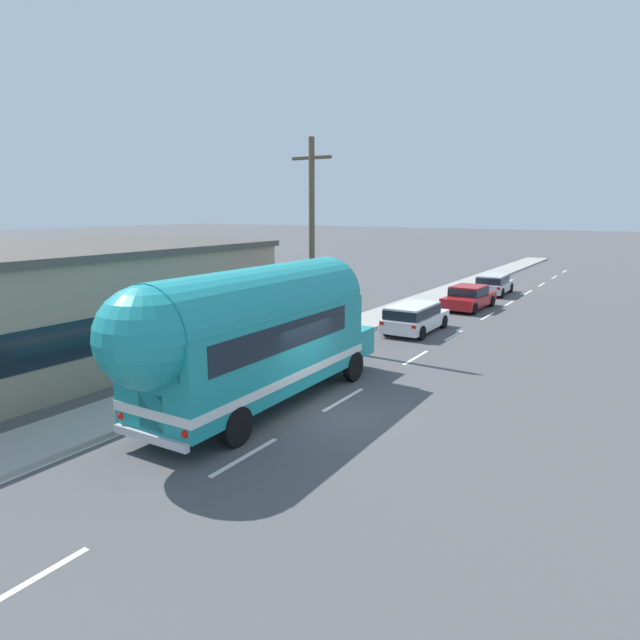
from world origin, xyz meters
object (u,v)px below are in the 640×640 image
object	(u,v)px
car_lead	(414,316)
painted_bus	(251,333)
car_third	(494,283)
utility_pole	(312,241)
car_second	(469,296)

from	to	relation	value
car_lead	painted_bus	bearing A→B (deg)	-89.86
painted_bus	car_third	bearing A→B (deg)	90.11
utility_pole	car_lead	size ratio (longest dim) A/B	1.95
car_second	car_lead	bearing A→B (deg)	-91.89
painted_bus	car_lead	bearing A→B (deg)	90.14
painted_bus	car_lead	world-z (taller)	painted_bus
utility_pole	car_second	xyz separation A→B (m)	(2.82, 12.40, -3.69)
car_lead	car_third	xyz separation A→B (m)	(-0.02, 13.89, -0.01)
car_third	painted_bus	bearing A→B (deg)	-89.89
painted_bus	car_third	distance (m)	26.00
utility_pole	car_third	distance (m)	19.27
utility_pole	car_lead	xyz separation A→B (m)	(2.57, 4.86, -3.63)
painted_bus	car_third	world-z (taller)	painted_bus
painted_bus	car_second	bearing A→B (deg)	89.36
utility_pole	car_second	size ratio (longest dim) A/B	1.84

